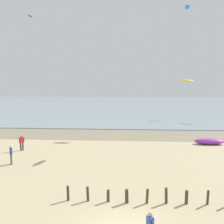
# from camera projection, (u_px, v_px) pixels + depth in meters

# --- Properties ---
(wet_sand_strip) EXTENTS (120.00, 7.24, 0.01)m
(wet_sand_strip) POSITION_uv_depth(u_px,v_px,m) (127.00, 135.00, 36.40)
(wet_sand_strip) COLOR gray
(wet_sand_strip) RESTS_ON ground
(sea) EXTENTS (160.00, 70.00, 0.10)m
(sea) POSITION_uv_depth(u_px,v_px,m) (128.00, 106.00, 74.65)
(sea) COLOR #7F939E
(sea) RESTS_ON ground
(groyne_near) EXTENTS (17.29, 0.37, 0.99)m
(groyne_near) POSITION_uv_depth(u_px,v_px,m) (215.00, 198.00, 16.17)
(groyne_near) COLOR #3E3025
(groyne_near) RESTS_ON ground
(person_nearest_camera) EXTENTS (0.35, 0.53, 1.71)m
(person_nearest_camera) POSITION_uv_depth(u_px,v_px,m) (11.00, 154.00, 23.82)
(person_nearest_camera) COLOR #4C4C56
(person_nearest_camera) RESTS_ON ground
(person_right_flank) EXTENTS (0.51, 0.37, 1.71)m
(person_right_flank) POSITION_uv_depth(u_px,v_px,m) (22.00, 142.00, 28.40)
(person_right_flank) COLOR #383842
(person_right_flank) RESTS_ON ground
(grounded_kite) EXTENTS (3.43, 1.36, 0.68)m
(grounded_kite) POSITION_uv_depth(u_px,v_px,m) (209.00, 141.00, 31.17)
(grounded_kite) COLOR purple
(grounded_kite) RESTS_ON ground
(kite_aloft_0) EXTENTS (0.74, 2.05, 0.33)m
(kite_aloft_0) POSITION_uv_depth(u_px,v_px,m) (30.00, 16.00, 57.28)
(kite_aloft_0) COLOR purple
(kite_aloft_2) EXTENTS (1.20, 2.03, 0.51)m
(kite_aloft_2) POSITION_uv_depth(u_px,v_px,m) (187.00, 7.00, 33.16)
(kite_aloft_2) COLOR #2384D1
(kite_aloft_5) EXTENTS (2.57, 1.44, 0.59)m
(kite_aloft_5) POSITION_uv_depth(u_px,v_px,m) (187.00, 81.00, 51.33)
(kite_aloft_5) COLOR yellow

